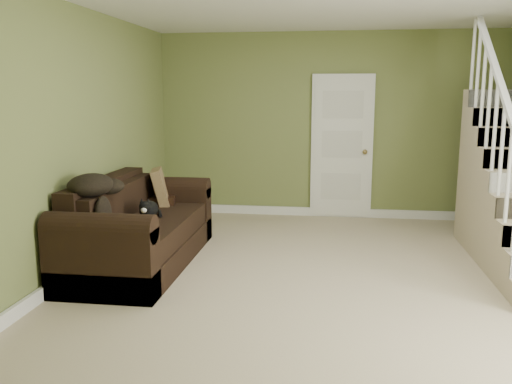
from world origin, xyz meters
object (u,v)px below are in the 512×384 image
(side_table, at_px, (156,217))
(banana, at_px, (139,222))
(cat, at_px, (148,210))
(sofa, at_px, (137,232))

(side_table, distance_m, banana, 1.16)
(side_table, distance_m, cat, 0.91)
(cat, bearing_deg, banana, -95.23)
(sofa, relative_size, cat, 4.57)
(side_table, height_order, banana, side_table)
(cat, height_order, banana, cat)
(sofa, distance_m, side_table, 0.86)
(side_table, relative_size, banana, 4.22)
(sofa, relative_size, side_table, 2.84)
(sofa, height_order, cat, sofa)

